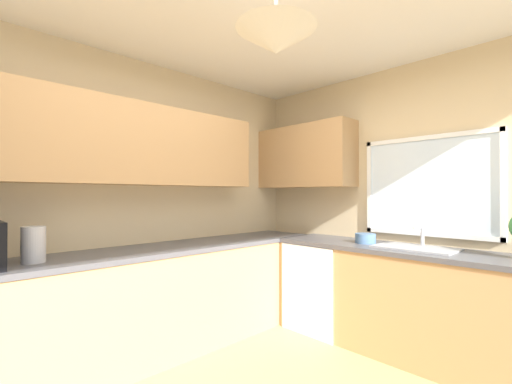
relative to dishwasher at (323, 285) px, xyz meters
name	(u,v)px	position (x,y,z in m)	size (l,w,h in m)	color
room_shell	(245,135)	(0.00, -1.09, 1.42)	(3.67, 3.99, 2.67)	beige
counter_run_left	(148,303)	(-0.66, -1.60, 0.02)	(0.65, 3.60, 0.91)	tan
counter_run_back	(429,305)	(1.02, 0.03, 0.02)	(2.76, 0.65, 0.91)	tan
dishwasher	(323,285)	(0.00, 0.00, 0.00)	(0.60, 0.60, 0.86)	white
kettle	(33,245)	(-0.64, -2.42, 0.60)	(0.15, 0.15, 0.24)	#B7B7BC
sink_assembly	(416,247)	(0.91, 0.04, 0.49)	(0.63, 0.40, 0.19)	#9EA0A5
bowl	(365,238)	(0.46, 0.03, 0.52)	(0.19, 0.19, 0.09)	#4C7099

